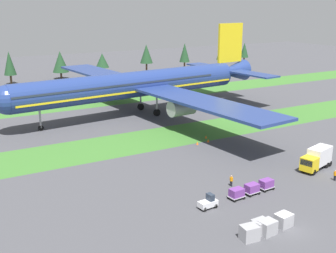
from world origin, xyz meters
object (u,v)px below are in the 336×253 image
object	(u,v)px
uld_container_0	(250,233)
taxiway_marker_0	(208,140)
uld_container_3	(261,226)
cargo_dolly_lead	(237,193)
cargo_dolly_second	(252,188)
taxiway_marker_2	(197,143)
airliner	(141,84)
catering_truck	(317,158)
ground_crew_loader	(231,180)
uld_container_2	(283,220)
taxiway_marker_1	(206,137)
uld_container_1	(267,227)
baggage_tug	(208,202)
cargo_dolly_third	(266,184)
ground_crew_marshaller	(335,175)

from	to	relation	value
uld_container_0	taxiway_marker_0	xyz separation A→B (m)	(17.01, 32.52, -0.57)
uld_container_3	cargo_dolly_lead	bearing A→B (deg)	69.14
cargo_dolly_second	taxiway_marker_2	distance (m)	23.53
airliner	uld_container_3	size ratio (longest dim) A/B	42.73
cargo_dolly_lead	taxiway_marker_2	bearing A→B (deg)	-24.45
uld_container_3	catering_truck	bearing A→B (deg)	27.06
ground_crew_loader	uld_container_2	bearing A→B (deg)	-27.89
cargo_dolly_second	taxiway_marker_1	distance (m)	27.16
uld_container_0	uld_container_1	xyz separation A→B (m)	(2.68, -0.03, -0.02)
baggage_tug	ground_crew_loader	distance (m)	8.25
cargo_dolly_second	cargo_dolly_third	size ratio (longest dim) A/B	1.00
cargo_dolly_second	ground_crew_loader	distance (m)	3.78
taxiway_marker_0	taxiway_marker_1	xyz separation A→B (m)	(1.08, 2.33, -0.01)
uld_container_0	taxiway_marker_1	bearing A→B (deg)	62.56
taxiway_marker_1	airliner	bearing A→B (deg)	95.61
cargo_dolly_lead	cargo_dolly_third	size ratio (longest dim) A/B	1.00
taxiway_marker_0	ground_crew_marshaller	bearing A→B (deg)	-77.29
ground_crew_loader	airliner	bearing A→B (deg)	150.87
baggage_tug	uld_container_3	xyz separation A→B (m)	(1.69, -8.41, 0.01)
uld_container_1	taxiway_marker_2	size ratio (longest dim) A/B	3.20
baggage_tug	cargo_dolly_second	xyz separation A→B (m)	(7.91, 0.50, 0.10)
cargo_dolly_second	uld_container_0	bearing A→B (deg)	134.75
taxiway_marker_2	uld_container_0	bearing A→B (deg)	-113.88
baggage_tug	uld_container_0	world-z (taller)	baggage_tug
uld_container_2	taxiway_marker_0	xyz separation A→B (m)	(11.34, 32.14, -0.51)
taxiway_marker_0	catering_truck	bearing A→B (deg)	-71.28
catering_truck	ground_crew_loader	xyz separation A→B (m)	(-16.43, 1.44, -1.01)
uld_container_2	taxiway_marker_1	xyz separation A→B (m)	(12.42, 34.47, -0.51)
cargo_dolly_third	taxiway_marker_2	distance (m)	22.80
ground_crew_loader	uld_container_3	size ratio (longest dim) A/B	0.87
uld_container_0	uld_container_2	xyz separation A→B (m)	(5.67, 0.39, -0.06)
airliner	cargo_dolly_lead	world-z (taller)	airliner
airliner	taxiway_marker_1	xyz separation A→B (m)	(2.40, -24.43, -7.30)
cargo_dolly_second	uld_container_0	distance (m)	12.68
airliner	uld_container_3	world-z (taller)	airliner
catering_truck	taxiway_marker_0	xyz separation A→B (m)	(-7.05, 20.79, -1.63)
uld_container_3	taxiway_marker_1	bearing A→B (deg)	65.14
cargo_dolly_second	cargo_dolly_third	bearing A→B (deg)	-90.00
ground_crew_marshaller	taxiway_marker_2	bearing A→B (deg)	14.88
ground_crew_loader	uld_container_2	xyz separation A→B (m)	(-1.95, -12.79, -0.12)
taxiway_marker_1	cargo_dolly_second	bearing A→B (deg)	-110.85
baggage_tug	uld_container_1	distance (m)	9.26
uld_container_3	uld_container_2	bearing A→B (deg)	-3.07
uld_container_0	taxiway_marker_0	distance (m)	36.71
uld_container_2	taxiway_marker_2	xyz separation A→B (m)	(8.61, 31.87, -0.51)
catering_truck	uld_container_3	distance (m)	24.56
baggage_tug	ground_crew_loader	xyz separation A→B (m)	(7.11, 4.19, 0.13)
ground_crew_loader	uld_container_1	world-z (taller)	ground_crew_loader
cargo_dolly_lead	ground_crew_marshaller	xyz separation A→B (m)	(17.26, -2.40, 0.03)
airliner	uld_container_0	size ratio (longest dim) A/B	42.73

